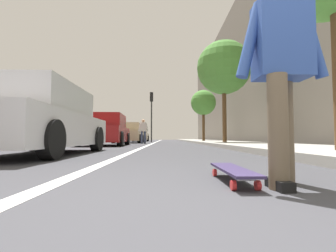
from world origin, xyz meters
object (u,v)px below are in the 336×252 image
(skateboard, at_px, (233,171))
(skater_person, at_px, (281,64))
(traffic_light, at_px, (152,108))
(parked_car_far, at_px, (129,133))
(pedestrian_distant, at_px, (143,130))
(street_tree_mid, at_px, (224,68))
(parked_car_end, at_px, (139,135))
(parked_car_mid, at_px, (105,131))
(street_tree_far, at_px, (203,103))
(parked_car_near, at_px, (41,121))

(skateboard, xyz_separation_m, skater_person, (-0.15, -0.35, 0.84))
(skater_person, height_order, traffic_light, traffic_light)
(skater_person, xyz_separation_m, parked_car_far, (16.00, 3.70, -0.23))
(pedestrian_distant, bearing_deg, parked_car_far, 28.30)
(skater_person, height_order, street_tree_mid, street_tree_mid)
(skateboard, distance_m, street_tree_mid, 11.75)
(parked_car_end, bearing_deg, pedestrian_distant, -171.60)
(parked_car_mid, relative_size, street_tree_far, 0.94)
(skater_person, distance_m, traffic_light, 19.09)
(parked_car_end, relative_size, street_tree_mid, 0.79)
(skateboard, height_order, parked_car_mid, parked_car_mid)
(skateboard, distance_m, street_tree_far, 18.29)
(parked_car_far, height_order, street_tree_mid, street_tree_mid)
(parked_car_near, height_order, traffic_light, traffic_light)
(skateboard, height_order, parked_car_end, parked_car_end)
(traffic_light, bearing_deg, street_tree_far, -101.41)
(skateboard, relative_size, parked_car_near, 0.19)
(parked_car_mid, distance_m, street_tree_mid, 7.10)
(skateboard, xyz_separation_m, parked_car_end, (22.82, 3.42, 0.61))
(skateboard, relative_size, street_tree_mid, 0.15)
(traffic_light, xyz_separation_m, street_tree_mid, (-8.00, -4.42, 1.16))
(parked_car_end, distance_m, street_tree_mid, 13.96)
(parked_car_far, relative_size, parked_car_end, 0.93)
(skater_person, distance_m, street_tree_far, 18.26)
(parked_car_mid, height_order, parked_car_far, parked_car_mid)
(skater_person, relative_size, parked_car_near, 0.38)
(skateboard, height_order, pedestrian_distant, pedestrian_distant)
(parked_car_near, bearing_deg, pedestrian_distant, -7.08)
(parked_car_far, relative_size, street_tree_far, 0.94)
(street_tree_far, xyz_separation_m, pedestrian_distant, (-4.44, 4.62, -2.41))
(parked_car_mid, bearing_deg, traffic_light, -10.01)
(parked_car_near, height_order, parked_car_end, parked_car_near)
(street_tree_far, bearing_deg, street_tree_mid, 180.00)
(skateboard, bearing_deg, street_tree_far, -8.29)
(parked_car_end, relative_size, traffic_light, 1.01)
(parked_car_near, bearing_deg, skateboard, -134.58)
(parked_car_near, distance_m, traffic_light, 15.71)
(skater_person, height_order, pedestrian_distant, skater_person)
(parked_car_far, bearing_deg, pedestrian_distant, -151.70)
(street_tree_mid, distance_m, pedestrian_distant, 6.26)
(parked_car_near, height_order, street_tree_far, street_tree_far)
(skateboard, relative_size, parked_car_end, 0.19)
(parked_car_near, distance_m, parked_car_mid, 6.20)
(street_tree_mid, bearing_deg, parked_car_near, 141.82)
(street_tree_far, bearing_deg, skateboard, 171.71)
(parked_car_far, bearing_deg, parked_car_mid, 179.02)
(skateboard, distance_m, skater_person, 0.92)
(street_tree_far, height_order, pedestrian_distant, street_tree_far)
(skater_person, bearing_deg, traffic_light, 6.57)
(parked_car_near, xyz_separation_m, parked_car_end, (19.59, 0.14, -0.02))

